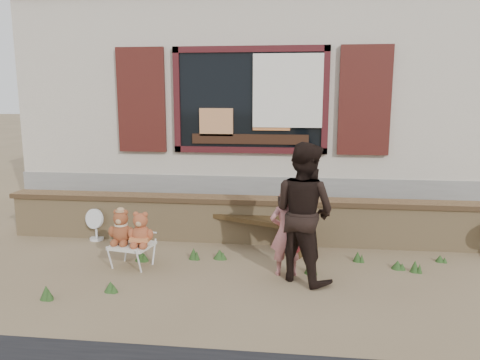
# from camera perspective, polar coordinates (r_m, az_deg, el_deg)

# --- Properties ---
(ground) EXTENTS (80.00, 80.00, 0.00)m
(ground) POSITION_cam_1_polar(r_m,az_deg,el_deg) (6.08, -0.68, -10.36)
(ground) COLOR brown
(ground) RESTS_ON ground
(shopfront) EXTENTS (8.04, 5.13, 4.00)m
(shopfront) POSITION_cam_1_polar(r_m,az_deg,el_deg) (10.14, 2.65, 9.61)
(shopfront) COLOR #A29683
(shopfront) RESTS_ON ground
(brick_wall) EXTENTS (7.10, 0.36, 0.67)m
(brick_wall) POSITION_cam_1_polar(r_m,az_deg,el_deg) (6.91, 0.40, -4.77)
(brick_wall) COLOR tan
(brick_wall) RESTS_ON ground
(bench) EXTENTS (1.73, 1.02, 0.44)m
(bench) POSITION_cam_1_polar(r_m,az_deg,el_deg) (6.71, 1.50, -5.41)
(bench) COLOR #352612
(bench) RESTS_ON ground
(folding_chair) EXTENTS (0.56, 0.51, 0.30)m
(folding_chair) POSITION_cam_1_polar(r_m,az_deg,el_deg) (6.10, -13.04, -7.87)
(folding_chair) COLOR silver
(folding_chair) RESTS_ON ground
(teddy_bear_left) EXTENTS (0.38, 0.34, 0.45)m
(teddy_bear_left) POSITION_cam_1_polar(r_m,az_deg,el_deg) (6.10, -14.27, -5.46)
(teddy_bear_left) COLOR brown
(teddy_bear_left) RESTS_ON folding_chair
(teddy_bear_right) EXTENTS (0.37, 0.34, 0.44)m
(teddy_bear_right) POSITION_cam_1_polar(r_m,az_deg,el_deg) (5.96, -11.98, -5.77)
(teddy_bear_right) COLOR brown
(teddy_bear_right) RESTS_ON folding_chair
(child) EXTENTS (0.43, 0.32, 1.07)m
(child) POSITION_cam_1_polar(r_m,az_deg,el_deg) (5.65, 5.64, -6.33)
(child) COLOR #D37E7F
(child) RESTS_ON ground
(adult) EXTENTS (1.00, 0.97, 1.63)m
(adult) POSITION_cam_1_polar(r_m,az_deg,el_deg) (5.46, 7.77, -3.91)
(adult) COLOR black
(adult) RESTS_ON ground
(fan_left) EXTENTS (0.31, 0.20, 0.48)m
(fan_left) POSITION_cam_1_polar(r_m,az_deg,el_deg) (7.32, -17.15, -5.17)
(fan_left) COLOR silver
(fan_left) RESTS_ON ground
(grass_tufts) EXTENTS (4.65, 1.80, 0.16)m
(grass_tufts) POSITION_cam_1_polar(r_m,az_deg,el_deg) (5.92, 0.26, -10.24)
(grass_tufts) COLOR #2A4C1E
(grass_tufts) RESTS_ON ground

